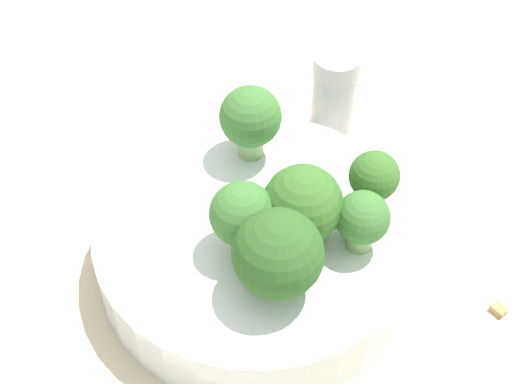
{
  "coord_description": "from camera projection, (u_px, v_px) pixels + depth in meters",
  "views": [
    {
      "loc": [
        0.27,
        -0.13,
        0.4
      ],
      "look_at": [
        0.0,
        0.0,
        0.07
      ],
      "focal_mm": 50.0,
      "sensor_mm": 36.0,
      "label": 1
    }
  ],
  "objects": [
    {
      "name": "almond_crumb_0",
      "position": [
        499.0,
        308.0,
        0.46
      ],
      "size": [
        0.01,
        0.01,
        0.01
      ],
      "primitive_type": "cube",
      "rotation": [
        0.0,
        0.0,
        0.23
      ],
      "color": "#AD7F4C",
      "rests_on": "ground_plane"
    },
    {
      "name": "broccoli_floret_1",
      "position": [
        374.0,
        179.0,
        0.45
      ],
      "size": [
        0.03,
        0.03,
        0.05
      ],
      "color": "#7A9E5B",
      "rests_on": "bowl"
    },
    {
      "name": "broccoli_floret_3",
      "position": [
        303.0,
        205.0,
        0.43
      ],
      "size": [
        0.05,
        0.05,
        0.05
      ],
      "color": "#8EB770",
      "rests_on": "bowl"
    },
    {
      "name": "broccoli_floret_4",
      "position": [
        278.0,
        255.0,
        0.4
      ],
      "size": [
        0.05,
        0.05,
        0.06
      ],
      "color": "#8EB770",
      "rests_on": "bowl"
    },
    {
      "name": "broccoli_floret_5",
      "position": [
        242.0,
        215.0,
        0.43
      ],
      "size": [
        0.04,
        0.04,
        0.05
      ],
      "color": "#7A9E5B",
      "rests_on": "bowl"
    },
    {
      "name": "ground_plane",
      "position": [
        256.0,
        263.0,
        0.49
      ],
      "size": [
        3.0,
        3.0,
        0.0
      ],
      "primitive_type": "plane",
      "color": "beige"
    },
    {
      "name": "broccoli_floret_2",
      "position": [
        250.0,
        119.0,
        0.48
      ],
      "size": [
        0.04,
        0.04,
        0.06
      ],
      "color": "#8EB770",
      "rests_on": "bowl"
    },
    {
      "name": "pepper_shaker",
      "position": [
        334.0,
        94.0,
        0.56
      ],
      "size": [
        0.04,
        0.04,
        0.07
      ],
      "color": "#B2B7BC",
      "rests_on": "ground_plane"
    },
    {
      "name": "broccoli_floret_0",
      "position": [
        362.0,
        220.0,
        0.43
      ],
      "size": [
        0.03,
        0.03,
        0.04
      ],
      "color": "#84AD66",
      "rests_on": "bowl"
    },
    {
      "name": "almond_crumb_1",
      "position": [
        167.0,
        147.0,
        0.57
      ],
      "size": [
        0.01,
        0.01,
        0.01
      ],
      "primitive_type": "cube",
      "rotation": [
        0.0,
        0.0,
        2.83
      ],
      "color": "olive",
      "rests_on": "ground_plane"
    },
    {
      "name": "bowl",
      "position": [
        256.0,
        243.0,
        0.48
      ],
      "size": [
        0.21,
        0.21,
        0.04
      ],
      "primitive_type": "cylinder",
      "color": "silver",
      "rests_on": "ground_plane"
    }
  ]
}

